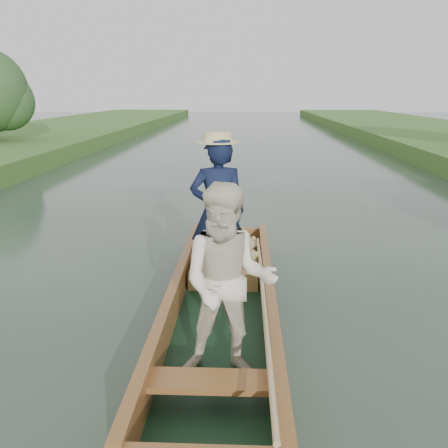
{
  "coord_description": "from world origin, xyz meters",
  "views": [
    {
      "loc": [
        0.24,
        -4.93,
        2.41
      ],
      "look_at": [
        0.0,
        0.6,
        0.95
      ],
      "focal_mm": 40.0,
      "sensor_mm": 36.0,
      "label": 1
    }
  ],
  "objects": [
    {
      "name": "trees_far",
      "position": [
        1.07,
        12.79,
        2.41
      ],
      "size": [
        22.7,
        5.73,
        4.26
      ],
      "color": "#47331E",
      "rests_on": "ground"
    },
    {
      "name": "ground",
      "position": [
        0.0,
        0.0,
        0.0
      ],
      "size": [
        120.0,
        120.0,
        0.0
      ],
      "primitive_type": "plane",
      "color": "#283D30",
      "rests_on": "ground"
    },
    {
      "name": "punt",
      "position": [
        0.02,
        -0.08,
        0.63
      ],
      "size": [
        1.12,
        5.08,
        1.95
      ],
      "color": "black",
      "rests_on": "ground"
    }
  ]
}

